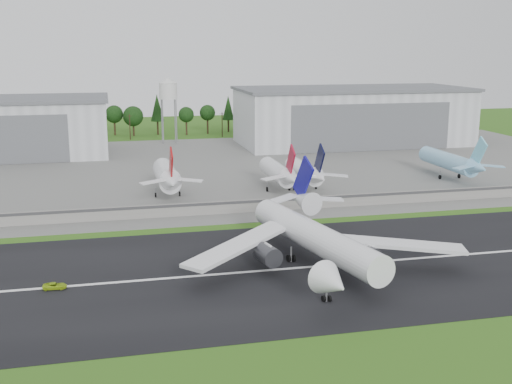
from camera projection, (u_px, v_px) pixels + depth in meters
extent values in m
plane|color=#265C15|center=(297.00, 288.00, 117.09)|extent=(600.00, 600.00, 0.00)
cube|color=black|center=(283.00, 269.00, 126.58)|extent=(320.00, 60.00, 0.10)
cube|color=white|center=(283.00, 269.00, 126.56)|extent=(220.00, 1.00, 0.02)
cube|color=slate|center=(201.00, 168.00, 231.03)|extent=(320.00, 150.00, 0.10)
cube|color=gray|center=(237.00, 207.00, 168.93)|extent=(240.00, 0.50, 3.50)
cube|color=#38383A|center=(238.00, 202.00, 168.37)|extent=(240.00, 0.12, 0.70)
cube|color=silver|center=(352.00, 117.00, 287.71)|extent=(100.00, 45.00, 24.00)
cube|color=#595B60|center=(353.00, 89.00, 284.91)|extent=(102.00, 47.00, 1.20)
cube|color=#595B60|center=(372.00, 127.00, 266.63)|extent=(70.00, 0.30, 19.68)
cylinder|color=#99999E|center=(163.00, 122.00, 285.92)|extent=(0.50, 0.50, 20.00)
cylinder|color=#99999E|center=(175.00, 120.00, 292.94)|extent=(0.50, 0.50, 20.00)
cylinder|color=silver|center=(168.00, 91.00, 286.43)|extent=(8.00, 8.00, 7.00)
cone|color=silver|center=(168.00, 80.00, 285.39)|extent=(8.40, 8.40, 2.40)
cylinder|color=white|center=(315.00, 237.00, 126.67)|extent=(14.67, 44.26, 5.80)
cone|color=white|center=(333.00, 283.00, 102.30)|extent=(6.90, 7.06, 5.80)
cone|color=white|center=(303.00, 200.00, 152.23)|extent=(7.23, 9.94, 5.51)
cube|color=navy|center=(303.00, 179.00, 150.57)|extent=(2.44, 9.44, 11.13)
cube|color=white|center=(393.00, 244.00, 125.24)|extent=(28.40, 13.09, 2.65)
cylinder|color=#333338|center=(366.00, 254.00, 124.01)|extent=(4.84, 6.16, 3.80)
cube|color=white|center=(324.00, 199.00, 151.77)|extent=(9.30, 4.15, 0.98)
cube|color=white|center=(239.00, 245.00, 124.56)|extent=(25.02, 22.14, 2.65)
cylinder|color=#333338|center=(268.00, 255.00, 123.58)|extent=(4.84, 6.16, 3.80)
cube|color=white|center=(282.00, 199.00, 151.54)|extent=(9.40, 7.25, 0.98)
cube|color=#99999E|center=(317.00, 266.00, 123.77)|extent=(15.92, 31.41, 3.20)
cylinder|color=black|center=(291.00, 258.00, 130.68)|extent=(0.70, 1.55, 1.50)
imported|color=#9BC116|center=(55.00, 286.00, 116.11)|extent=(4.39, 2.23, 1.19)
cylinder|color=white|center=(166.00, 175.00, 188.12)|extent=(6.26, 24.00, 6.26)
cone|color=white|center=(172.00, 182.00, 173.18)|extent=(5.94, 7.00, 5.94)
cube|color=#9B0B0E|center=(171.00, 165.00, 172.59)|extent=(0.45, 8.59, 10.02)
cylinder|color=#99999E|center=(156.00, 193.00, 186.47)|extent=(0.32, 0.32, 3.00)
cylinder|color=#99999E|center=(180.00, 191.00, 188.02)|extent=(0.32, 0.32, 3.00)
cylinder|color=black|center=(156.00, 195.00, 186.63)|extent=(0.40, 1.40, 1.40)
cylinder|color=white|center=(277.00, 172.00, 195.64)|extent=(5.32, 24.00, 5.32)
cone|color=white|center=(291.00, 178.00, 180.70)|extent=(5.05, 7.00, 5.05)
cube|color=#A10C26|center=(291.00, 161.00, 180.11)|extent=(0.45, 8.59, 10.02)
cylinder|color=#99999E|center=(267.00, 187.00, 193.89)|extent=(0.32, 0.32, 3.00)
cylinder|color=#99999E|center=(289.00, 186.00, 195.44)|extent=(0.32, 0.32, 3.00)
cylinder|color=black|center=(267.00, 189.00, 194.05)|extent=(0.40, 1.40, 1.40)
cylinder|color=white|center=(303.00, 171.00, 197.55)|extent=(5.18, 24.00, 5.18)
cone|color=white|center=(320.00, 177.00, 182.61)|extent=(4.92, 7.00, 4.92)
cube|color=black|center=(319.00, 160.00, 182.02)|extent=(0.45, 8.59, 10.02)
cylinder|color=#99999E|center=(294.00, 186.00, 195.78)|extent=(0.32, 0.32, 3.00)
cylinder|color=#99999E|center=(316.00, 185.00, 197.33)|extent=(0.32, 0.32, 3.00)
cylinder|color=black|center=(294.00, 188.00, 195.94)|extent=(0.40, 1.40, 1.40)
cylinder|color=#87C5EA|center=(447.00, 161.00, 213.72)|extent=(5.50, 30.00, 5.50)
cone|color=#87C5EA|center=(479.00, 168.00, 195.94)|extent=(5.23, 7.00, 5.23)
cube|color=#78D9F5|center=(479.00, 152.00, 195.34)|extent=(0.45, 8.59, 10.02)
cylinder|color=#99999E|center=(440.00, 175.00, 212.00)|extent=(0.32, 0.32, 3.00)
cylinder|color=#99999E|center=(459.00, 174.00, 213.55)|extent=(0.32, 0.32, 3.00)
cylinder|color=black|center=(440.00, 177.00, 212.15)|extent=(0.40, 1.40, 1.40)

